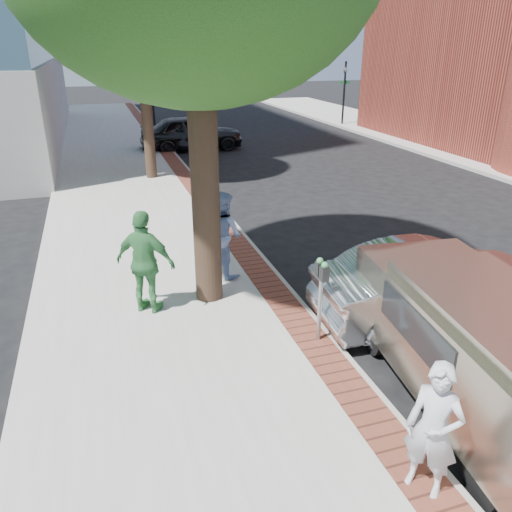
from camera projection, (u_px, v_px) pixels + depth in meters
name	position (u px, v px, depth m)	size (l,w,h in m)	color
ground	(269.00, 349.00, 8.48)	(120.00, 120.00, 0.00)	black
sidewalk	(135.00, 213.00, 15.03)	(5.00, 60.00, 0.15)	#9E9991
brick_strip	(206.00, 204.00, 15.62)	(0.60, 60.00, 0.01)	brown
curb	(217.00, 205.00, 15.75)	(0.10, 60.00, 0.15)	gray
signal_near	(152.00, 94.00, 27.10)	(0.70, 0.15, 3.80)	black
signal_far	(344.00, 88.00, 30.37)	(0.70, 0.15, 3.80)	black
tree_far	(139.00, 27.00, 16.76)	(4.80, 4.80, 7.14)	black
parking_meter	(321.00, 284.00, 8.05)	(0.12, 0.32, 1.47)	gray
person_gray	(433.00, 430.00, 5.33)	(0.60, 0.39, 1.64)	silver
person_officer	(223.00, 234.00, 10.54)	(0.90, 0.70, 1.84)	#7F96C5
person_green	(146.00, 263.00, 9.02)	(1.14, 0.48, 1.95)	#3B8345
sedan_silver	(438.00, 286.00, 9.01)	(1.57, 4.50, 1.48)	#B9BDC1
bg_car	(191.00, 133.00, 23.97)	(1.95, 4.85, 1.65)	black
van	(474.00, 341.00, 6.92)	(2.41, 4.99, 1.78)	gray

